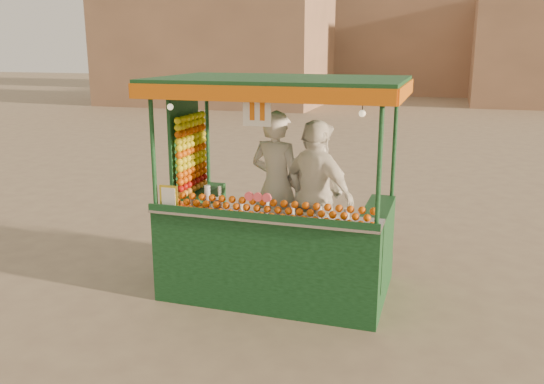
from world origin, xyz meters
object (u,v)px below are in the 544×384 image
(vendor_middle, at_px, (315,191))
(vendor_right, at_px, (317,196))
(juice_cart, at_px, (271,226))
(vendor_left, at_px, (276,186))

(vendor_middle, bearing_deg, vendor_right, 137.11)
(juice_cart, relative_size, vendor_middle, 1.62)
(vendor_middle, relative_size, vendor_right, 0.97)
(juice_cart, relative_size, vendor_right, 1.58)
(vendor_middle, height_order, vendor_right, vendor_right)
(juice_cart, xyz_separation_m, vendor_right, (0.46, 0.20, 0.33))
(vendor_left, xyz_separation_m, vendor_middle, (0.41, 0.15, -0.06))
(juice_cart, distance_m, vendor_right, 0.60)
(juice_cart, height_order, vendor_right, juice_cart)
(vendor_right, bearing_deg, vendor_left, 11.31)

